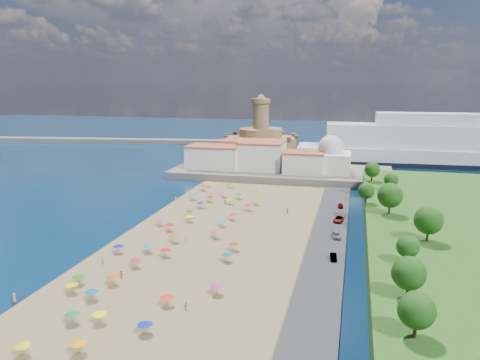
# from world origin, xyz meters

# --- Properties ---
(ground) EXTENTS (700.00, 700.00, 0.00)m
(ground) POSITION_xyz_m (0.00, 0.00, 0.00)
(ground) COLOR #071938
(ground) RESTS_ON ground
(terrace) EXTENTS (90.00, 36.00, 3.00)m
(terrace) POSITION_xyz_m (10.00, 73.00, 1.50)
(terrace) COLOR #59544C
(terrace) RESTS_ON ground
(jetty) EXTENTS (18.00, 70.00, 2.40)m
(jetty) POSITION_xyz_m (-12.00, 108.00, 1.20)
(jetty) COLOR #59544C
(jetty) RESTS_ON ground
(breakwater) EXTENTS (199.03, 34.77, 2.60)m
(breakwater) POSITION_xyz_m (-110.00, 153.00, 1.30)
(breakwater) COLOR #59544C
(breakwater) RESTS_ON ground
(waterfront_buildings) EXTENTS (57.00, 29.00, 11.00)m
(waterfront_buildings) POSITION_xyz_m (-3.05, 73.64, 7.88)
(waterfront_buildings) COLOR silver
(waterfront_buildings) RESTS_ON terrace
(domed_building) EXTENTS (16.00, 16.00, 15.00)m
(domed_building) POSITION_xyz_m (30.00, 71.00, 8.97)
(domed_building) COLOR silver
(domed_building) RESTS_ON terrace
(fortress) EXTENTS (40.00, 40.00, 32.40)m
(fortress) POSITION_xyz_m (-12.00, 138.00, 6.68)
(fortress) COLOR #956E4A
(fortress) RESTS_ON ground
(cruise_ship) EXTENTS (138.01, 26.42, 29.97)m
(cruise_ship) POSITION_xyz_m (80.44, 115.03, 8.87)
(cruise_ship) COLOR black
(cruise_ship) RESTS_ON ground
(beach_parasols) EXTENTS (31.34, 113.93, 2.20)m
(beach_parasols) POSITION_xyz_m (-1.72, -11.22, 2.15)
(beach_parasols) COLOR gray
(beach_parasols) RESTS_ON beach
(beachgoers) EXTENTS (40.66, 98.37, 1.84)m
(beachgoers) POSITION_xyz_m (-1.66, -2.41, 1.09)
(beachgoers) COLOR tan
(beachgoers) RESTS_ON beach
(parked_cars) EXTENTS (3.14, 48.24, 1.41)m
(parked_cars) POSITION_xyz_m (36.00, 4.30, 1.38)
(parked_cars) COLOR gray
(parked_cars) RESTS_ON promenade
(hillside_trees) EXTENTS (17.45, 105.05, 8.11)m
(hillside_trees) POSITION_xyz_m (49.27, -8.52, 10.22)
(hillside_trees) COLOR #382314
(hillside_trees) RESTS_ON hillside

